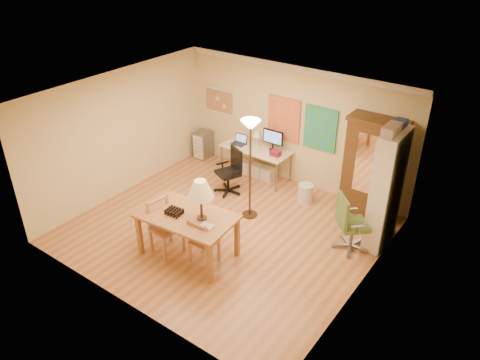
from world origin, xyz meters
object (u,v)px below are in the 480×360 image
Objects in this scene: bookshelf at (386,190)px; office_chair_black at (229,181)px; computer_desk at (258,160)px; dining_table at (192,209)px; office_chair_green at (350,235)px; armoire at (371,173)px.

office_chair_black is at bearing -177.31° from bookshelf.
computer_desk is 3.42m from bookshelf.
dining_table is 1.72× the size of office_chair_black.
office_chair_green is at bearing 40.37° from dining_table.
bookshelf is (0.61, -0.85, 0.22)m from armoire.
office_chair_green reaches higher than office_chair_black.
computer_desk reaches higher than office_chair_green.
office_chair_green is (3.01, -0.35, 0.02)m from office_chair_black.
bookshelf is (2.52, 2.34, 0.12)m from dining_table.
dining_table is at bearing -68.65° from office_chair_black.
bookshelf reaches higher than office_chair_black.
office_chair_green is (2.15, 1.83, -0.70)m from dining_table.
bookshelf is (0.37, 0.51, 0.82)m from office_chair_green.
office_chair_green is at bearing -6.64° from office_chair_black.
dining_table is at bearing -137.15° from bookshelf.
office_chair_black is 3.48m from bookshelf.
dining_table is 0.78× the size of bookshelf.
dining_table is at bearing -120.95° from armoire.
dining_table is 3.73m from armoire.
dining_table is 1.58× the size of office_chair_green.
computer_desk reaches higher than office_chair_black.
computer_desk is 1.59× the size of office_chair_black.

